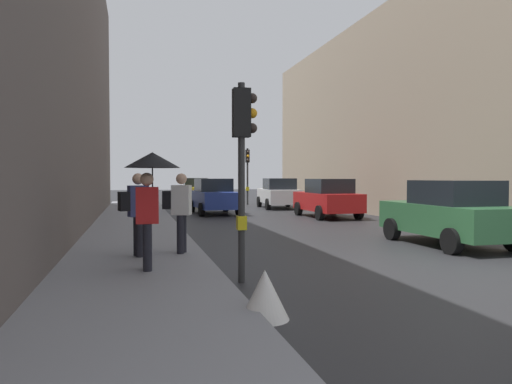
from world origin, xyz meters
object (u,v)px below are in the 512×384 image
traffic_light_near_left (243,145)px  car_green_estate (450,213)px  car_yellow_taxi (195,190)px  car_white_compact (279,193)px  car_red_sedan (328,198)px  warning_sign_triangle (265,294)px  pedestrian_with_umbrella (151,178)px  car_blue_van (214,196)px  traffic_light_far_median (248,166)px  pedestrian_with_grey_backpack (136,209)px  pedestrian_with_black_backpack (180,208)px

traffic_light_near_left → car_green_estate: (6.38, 2.92, -1.53)m
car_yellow_taxi → car_white_compact: same height
car_red_sedan → warning_sign_triangle: size_ratio=6.47×
pedestrian_with_umbrella → car_blue_van: bearing=76.3°
pedestrian_with_umbrella → warning_sign_triangle: bearing=-64.9°
traffic_light_near_left → pedestrian_with_umbrella: 1.79m
traffic_light_near_left → car_green_estate: 7.18m
traffic_light_far_median → car_yellow_taxi: size_ratio=0.88×
pedestrian_with_grey_backpack → pedestrian_with_umbrella: bearing=-80.7°
car_green_estate → traffic_light_far_median: bearing=92.9°
traffic_light_far_median → car_green_estate: bearing=-87.1°
traffic_light_near_left → warning_sign_triangle: (-0.20, -2.17, -2.08)m
car_blue_van → car_white_compact: same height
traffic_light_far_median → car_red_sedan: 10.61m
pedestrian_with_umbrella → pedestrian_with_grey_backpack: pedestrian_with_umbrella is taller
traffic_light_far_median → warning_sign_triangle: size_ratio=5.75×
car_red_sedan → car_green_estate: bearing=-91.9°
traffic_light_far_median → car_green_estate: 19.50m
traffic_light_far_median → traffic_light_near_left: bearing=-103.6°
car_yellow_taxi → warning_sign_triangle: (-2.61, -28.24, -0.55)m
traffic_light_near_left → car_white_compact: traffic_light_near_left is taller
traffic_light_far_median → pedestrian_with_grey_backpack: (-7.22, -20.06, -1.41)m
car_green_estate → pedestrian_with_black_backpack: size_ratio=2.37×
pedestrian_with_umbrella → car_green_estate: bearing=15.6°
car_white_compact → warning_sign_triangle: size_ratio=6.66×
car_blue_van → pedestrian_with_umbrella: (-3.58, -14.68, 0.96)m
car_yellow_taxi → car_green_estate: bearing=-80.3°
car_green_estate → pedestrian_with_umbrella: pedestrian_with_umbrella is taller
pedestrian_with_umbrella → pedestrian_with_black_backpack: pedestrian_with_umbrella is taller
warning_sign_triangle → pedestrian_with_grey_backpack: bearing=109.9°
car_blue_van → traffic_light_near_left: bearing=-97.5°
pedestrian_with_umbrella → pedestrian_with_grey_backpack: size_ratio=1.21×
pedestrian_with_umbrella → car_red_sedan: bearing=53.8°
traffic_light_far_median → car_yellow_taxi: traffic_light_far_median is taller
car_red_sedan → pedestrian_with_grey_backpack: size_ratio=2.38×
car_blue_van → pedestrian_with_black_backpack: 13.20m
car_green_estate → car_red_sedan: same height
car_blue_van → warning_sign_triangle: (-2.23, -17.55, -0.55)m
pedestrian_with_grey_backpack → pedestrian_with_black_backpack: 0.97m
warning_sign_triangle → traffic_light_far_median: bearing=77.1°
car_white_compact → pedestrian_with_umbrella: pedestrian_with_umbrella is taller
traffic_light_near_left → car_green_estate: traffic_light_near_left is taller
car_red_sedan → pedestrian_with_umbrella: 13.95m
car_green_estate → warning_sign_triangle: bearing=-142.3°
traffic_light_far_median → car_white_compact: bearing=-76.2°
pedestrian_with_grey_backpack → warning_sign_triangle: 4.79m
car_white_compact → car_red_sedan: size_ratio=1.03×
car_white_compact → car_blue_van: bearing=-144.7°
traffic_light_far_median → car_yellow_taxi: 5.08m
car_red_sedan → warning_sign_triangle: bearing=-116.0°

